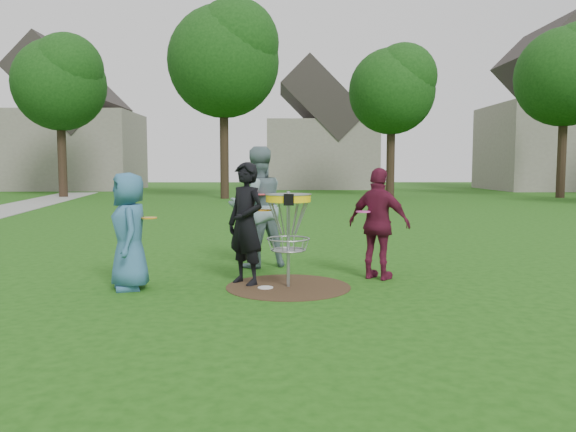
{
  "coord_description": "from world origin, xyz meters",
  "views": [
    {
      "loc": [
        -0.13,
        -7.95,
        1.75
      ],
      "look_at": [
        0.0,
        0.3,
        1.0
      ],
      "focal_mm": 35.0,
      "sensor_mm": 36.0,
      "label": 1
    }
  ],
  "objects_px": {
    "player_black": "(246,224)",
    "disc_golf_basket": "(288,217)",
    "player_grey": "(257,207)",
    "player_maroon": "(379,224)",
    "player_blue": "(129,231)"
  },
  "relations": [
    {
      "from": "player_black",
      "to": "player_maroon",
      "type": "height_order",
      "value": "player_black"
    },
    {
      "from": "player_maroon",
      "to": "disc_golf_basket",
      "type": "xyz_separation_m",
      "value": [
        -1.4,
        -0.55,
        0.16
      ]
    },
    {
      "from": "player_maroon",
      "to": "player_blue",
      "type": "bearing_deg",
      "value": 45.54
    },
    {
      "from": "player_blue",
      "to": "player_maroon",
      "type": "distance_m",
      "value": 3.69
    },
    {
      "from": "player_grey",
      "to": "disc_golf_basket",
      "type": "relative_size",
      "value": 1.5
    },
    {
      "from": "player_blue",
      "to": "player_black",
      "type": "relative_size",
      "value": 0.92
    },
    {
      "from": "player_blue",
      "to": "player_black",
      "type": "distance_m",
      "value": 1.65
    },
    {
      "from": "player_black",
      "to": "player_maroon",
      "type": "distance_m",
      "value": 2.04
    },
    {
      "from": "player_black",
      "to": "disc_golf_basket",
      "type": "xyz_separation_m",
      "value": [
        0.62,
        -0.21,
        0.12
      ]
    },
    {
      "from": "player_black",
      "to": "player_grey",
      "type": "xyz_separation_m",
      "value": [
        0.11,
        1.42,
        0.14
      ]
    },
    {
      "from": "disc_golf_basket",
      "to": "player_grey",
      "type": "bearing_deg",
      "value": 107.3
    },
    {
      "from": "disc_golf_basket",
      "to": "player_blue",
      "type": "bearing_deg",
      "value": -177.45
    },
    {
      "from": "player_blue",
      "to": "player_maroon",
      "type": "height_order",
      "value": "player_maroon"
    },
    {
      "from": "player_maroon",
      "to": "disc_golf_basket",
      "type": "bearing_deg",
      "value": 56.83
    },
    {
      "from": "player_black",
      "to": "player_grey",
      "type": "bearing_deg",
      "value": 128.81
    }
  ]
}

